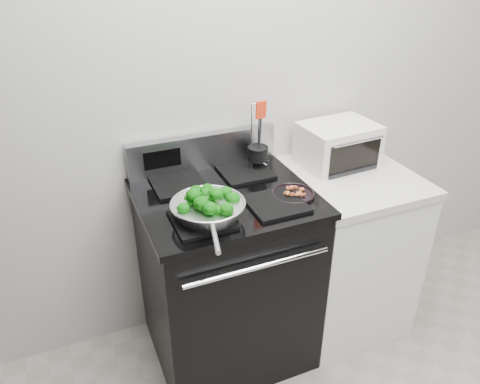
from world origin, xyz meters
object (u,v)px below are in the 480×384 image
toaster_oven (338,144)px  gas_range (227,275)px  skillet (208,209)px  bacon_plate (293,192)px  utensil_holder (258,157)px

toaster_oven → gas_range: bearing=-171.8°
skillet → bacon_plate: size_ratio=2.51×
skillet → utensil_holder: 0.53m
gas_range → toaster_oven: size_ratio=2.88×
toaster_oven → utensil_holder: bearing=170.2°
utensil_holder → toaster_oven: 0.44m
gas_range → skillet: bearing=-129.9°
gas_range → utensil_holder: utensil_holder is taller
skillet → utensil_holder: size_ratio=1.38×
gas_range → utensil_holder: (0.25, 0.19, 0.53)m
gas_range → bacon_plate: size_ratio=5.80×
skillet → bacon_plate: bearing=19.1°
toaster_oven → skillet: bearing=-162.9°
skillet → toaster_oven: (0.83, 0.31, 0.03)m
skillet → utensil_holder: bearing=55.7°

